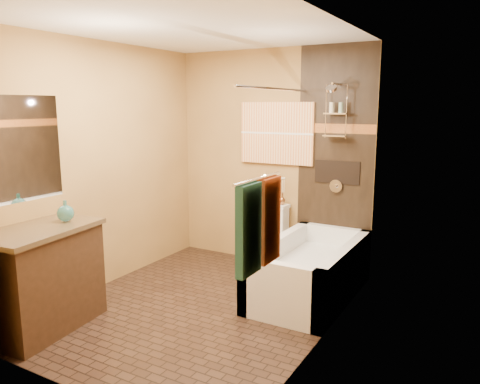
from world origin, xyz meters
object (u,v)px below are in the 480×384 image
Objects in this scene: sunset_painting at (277,133)px; bathtub at (310,275)px; toilet at (266,238)px; vanity at (40,278)px.

bathtub is (0.72, -0.73, -1.33)m from sunset_painting.
bathtub is at bearing -29.20° from toilet.
vanity is at bearing -134.58° from bathtub.
sunset_painting is 0.60× the size of bathtub.
toilet is (-0.72, 0.47, 0.16)m from bathtub.
toilet is at bearing 59.10° from vanity.
sunset_painting reaches higher than toilet.
sunset_painting is 0.85× the size of vanity.
bathtub is 2.47m from vanity.
toilet reaches higher than bathtub.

